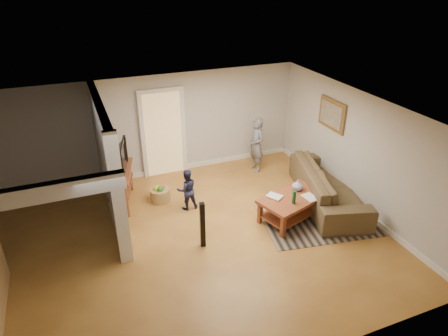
{
  "coord_description": "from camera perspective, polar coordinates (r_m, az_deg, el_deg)",
  "views": [
    {
      "loc": [
        -1.67,
        -5.96,
        4.75
      ],
      "look_at": [
        0.97,
        0.64,
        1.1
      ],
      "focal_mm": 32.0,
      "sensor_mm": 36.0,
      "label": 1
    }
  ],
  "objects": [
    {
      "name": "toy_basket",
      "position": [
        9.04,
        -9.09,
        -3.7
      ],
      "size": [
        0.44,
        0.44,
        0.39
      ],
      "color": "olive",
      "rests_on": "ground"
    },
    {
      "name": "ground",
      "position": [
        7.8,
        -4.96,
        -10.44
      ],
      "size": [
        7.5,
        7.5,
        0.0
      ],
      "primitive_type": "plane",
      "color": "brown",
      "rests_on": "ground"
    },
    {
      "name": "tv_console",
      "position": [
        8.82,
        -14.62,
        -0.8
      ],
      "size": [
        0.78,
        1.37,
        1.11
      ],
      "rotation": [
        0.0,
        0.0,
        -0.24
      ],
      "color": "maroon",
      "rests_on": "ground"
    },
    {
      "name": "coffee_table",
      "position": [
        8.3,
        9.78,
        -4.71
      ],
      "size": [
        1.54,
        1.17,
        0.81
      ],
      "rotation": [
        0.0,
        0.0,
        0.3
      ],
      "color": "maroon",
      "rests_on": "ground"
    },
    {
      "name": "toddler",
      "position": [
        8.78,
        -5.2,
        -5.69
      ],
      "size": [
        0.45,
        0.36,
        0.92
      ],
      "primitive_type": "imported",
      "rotation": [
        0.0,
        0.0,
        3.12
      ],
      "color": "#1F2141",
      "rests_on": "ground"
    },
    {
      "name": "room_shell",
      "position": [
        7.21,
        -14.54,
        -0.93
      ],
      "size": [
        7.54,
        6.02,
        2.52
      ],
      "color": "#B7B3AF",
      "rests_on": "ground"
    },
    {
      "name": "sofa",
      "position": [
        9.28,
        14.37,
        -4.54
      ],
      "size": [
        1.81,
        2.92,
        0.8
      ],
      "primitive_type": "imported",
      "rotation": [
        0.0,
        0.0,
        1.28
      ],
      "color": "#4D4026",
      "rests_on": "ground"
    },
    {
      "name": "speaker_left",
      "position": [
        7.42,
        -3.1,
        -8.12
      ],
      "size": [
        0.11,
        0.11,
        0.93
      ],
      "primitive_type": "cube",
      "rotation": [
        0.0,
        0.0,
        -0.14
      ],
      "color": "black",
      "rests_on": "ground"
    },
    {
      "name": "child",
      "position": [
        10.34,
        4.51,
        -0.26
      ],
      "size": [
        0.37,
        0.53,
        1.4
      ],
      "primitive_type": "imported",
      "rotation": [
        0.0,
        0.0,
        -1.51
      ],
      "color": "slate",
      "rests_on": "ground"
    },
    {
      "name": "speaker_right",
      "position": [
        8.74,
        -14.31,
        -3.05
      ],
      "size": [
        0.1,
        0.1,
        0.95
      ],
      "primitive_type": "cube",
      "rotation": [
        0.0,
        0.0,
        -0.06
      ],
      "color": "black",
      "rests_on": "ground"
    },
    {
      "name": "area_rug",
      "position": [
        8.61,
        13.17,
        -7.1
      ],
      "size": [
        2.54,
        2.03,
        0.01
      ],
      "primitive_type": "cube",
      "rotation": [
        0.0,
        0.0,
        -0.17
      ],
      "color": "black",
      "rests_on": "ground"
    }
  ]
}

